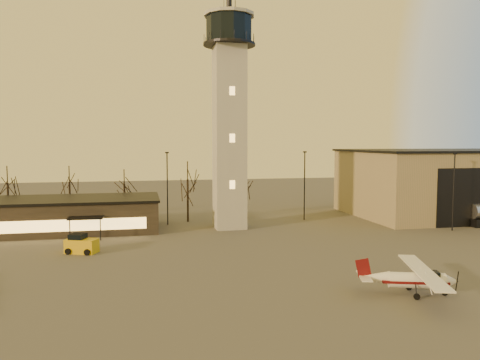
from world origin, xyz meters
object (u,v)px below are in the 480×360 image
Objects in this scene: hangar at (449,182)px; service_cart at (81,246)px; cessna_front at (418,283)px; control_tower at (229,105)px; terminal at (59,215)px.

hangar is 55.92m from service_cart.
hangar is 3.11× the size of cessna_front.
service_cart is at bearing -148.69° from control_tower.
control_tower is at bearing -5.15° from terminal.
service_cart is at bearing -164.63° from hangar.
control_tower is 34.96m from cessna_front.
terminal is 13.54m from service_cart.
cessna_front is (30.76, -32.12, -1.22)m from terminal.
terminal is (-21.99, 1.98, -14.17)m from control_tower.
control_tower is 1.28× the size of terminal.
hangar is at bearing 1.97° from terminal.
hangar is 43.86m from cessna_front.
control_tower reaches higher than cessna_front.
control_tower reaches higher than terminal.
terminal is (-57.99, -2.00, -3.00)m from hangar.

